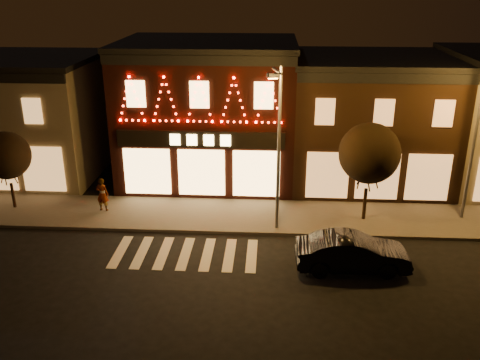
{
  "coord_description": "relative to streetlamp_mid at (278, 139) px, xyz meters",
  "views": [
    {
      "loc": [
        3.74,
        -16.62,
        11.71
      ],
      "look_at": [
        2.47,
        4.0,
        3.64
      ],
      "focal_mm": 39.13,
      "sensor_mm": 36.0,
      "label": 1
    }
  ],
  "objects": [
    {
      "name": "tree_right",
      "position": [
        4.49,
        1.53,
        -1.12
      ],
      "size": [
        3.0,
        3.0,
        5.02
      ],
      "rotation": [
        0.0,
        0.0,
        0.07
      ],
      "color": "black",
      "rests_on": "sidewalk_far"
    },
    {
      "name": "building_pulp",
      "position": [
        -4.07,
        7.6,
        -0.62
      ],
      "size": [
        10.2,
        8.34,
        8.3
      ],
      "color": "black",
      "rests_on": "ground"
    },
    {
      "name": "streetlamp_right",
      "position": [
        9.54,
        1.77,
        -0.01
      ],
      "size": [
        0.51,
        1.8,
        7.87
      ],
      "rotation": [
        0.0,
        0.0,
        0.09
      ],
      "color": "#59595E",
      "rests_on": "sidewalk_far"
    },
    {
      "name": "ground",
      "position": [
        -4.07,
        -6.37,
        -4.78
      ],
      "size": [
        120.0,
        120.0,
        0.0
      ],
      "primitive_type": "plane",
      "color": "black",
      "rests_on": "ground"
    },
    {
      "name": "streetlamp_mid",
      "position": [
        0.0,
        0.0,
        0.0
      ],
      "size": [
        0.7,
        1.81,
        7.89
      ],
      "rotation": [
        0.0,
        0.0,
        0.22
      ],
      "color": "#59595E",
      "rests_on": "sidewalk_far"
    },
    {
      "name": "dark_sedan",
      "position": [
        3.23,
        -3.26,
        -4.0
      ],
      "size": [
        4.83,
        1.84,
        1.57
      ],
      "primitive_type": "imported",
      "rotation": [
        0.0,
        0.0,
        1.61
      ],
      "color": "black",
      "rests_on": "ground"
    },
    {
      "name": "building_right_a",
      "position": [
        5.43,
        7.62,
        -1.02
      ],
      "size": [
        9.2,
        8.28,
        7.5
      ],
      "color": "#372113",
      "rests_on": "ground"
    },
    {
      "name": "sidewalk_far",
      "position": [
        -2.07,
        1.63,
        -4.71
      ],
      "size": [
        44.0,
        4.0,
        0.15
      ],
      "primitive_type": "cube",
      "color": "#47423D",
      "rests_on": "ground"
    },
    {
      "name": "pedestrian",
      "position": [
        -9.07,
        1.71,
        -3.73
      ],
      "size": [
        0.72,
        0.53,
        1.81
      ],
      "primitive_type": "imported",
      "rotation": [
        0.0,
        0.0,
        2.98
      ],
      "color": "gray",
      "rests_on": "sidewalk_far"
    },
    {
      "name": "building_left",
      "position": [
        -17.07,
        7.62,
        -1.12
      ],
      "size": [
        12.2,
        8.28,
        7.3
      ],
      "color": "#7B7157",
      "rests_on": "ground"
    },
    {
      "name": "tree_left",
      "position": [
        -13.98,
        1.83,
        -1.72
      ],
      "size": [
        2.49,
        2.49,
        4.16
      ],
      "rotation": [
        0.0,
        0.0,
        -0.03
      ],
      "color": "black",
      "rests_on": "sidewalk_far"
    }
  ]
}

